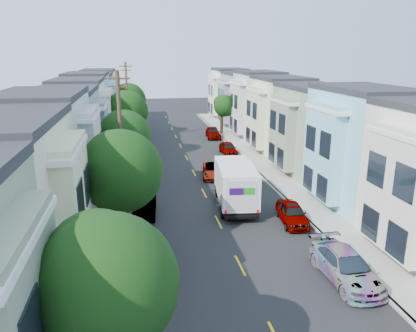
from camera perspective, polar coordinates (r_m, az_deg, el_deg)
ground at (r=28.06m, az=1.47°, el=-7.89°), size 160.00×160.00×0.00m
road_slab at (r=42.06m, az=-2.57°, el=0.18°), size 12.00×70.00×0.02m
curb_left at (r=41.73m, az=-10.83°, el=-0.12°), size 0.30×70.00×0.15m
curb_right at (r=43.20m, az=5.41°, el=0.63°), size 0.30×70.00×0.15m
sidewalk_left at (r=41.78m, az=-12.62°, el=-0.21°), size 2.60×70.00×0.15m
sidewalk_right at (r=43.56m, az=7.06°, el=0.70°), size 2.60×70.00×0.15m
centerline at (r=42.06m, az=-2.57°, el=0.16°), size 0.12×70.00×0.01m
townhouse_row_left at (r=42.17m, az=-17.77°, el=-0.54°), size 5.00×70.00×8.50m
townhouse_row_right at (r=44.82m, az=11.71°, el=0.82°), size 5.00×70.00×8.50m
tree_a at (r=12.31m, az=-14.40°, el=-15.86°), size 4.11×4.11×6.94m
tree_b at (r=23.06m, az=-12.42°, el=-0.78°), size 4.70×4.70×7.19m
tree_c at (r=32.68m, az=-11.82°, el=4.05°), size 4.20×4.20×6.95m
tree_d at (r=44.50m, az=-11.45°, el=7.51°), size 4.49×4.49×7.43m
tree_e at (r=56.82m, az=-11.21°, el=9.02°), size 4.70×4.70×7.34m
tree_far_r at (r=57.45m, az=2.24°, el=8.42°), size 3.10×3.10×5.62m
utility_pole_near at (r=27.90m, az=-12.09°, el=2.77°), size 1.60×0.26×10.00m
utility_pole_far at (r=53.57m, az=-11.27°, el=8.84°), size 1.60×0.26×10.00m
fedex_truck at (r=30.37m, az=3.86°, el=-2.38°), size 2.63×6.82×3.27m
lead_sedan at (r=37.75m, az=0.85°, el=-0.64°), size 2.72×4.77×1.25m
parked_left_b at (r=20.79m, az=-8.17°, el=-14.85°), size 2.08×4.45×1.40m
parked_left_c at (r=29.33m, az=-8.85°, el=-5.53°), size 1.76×4.33×1.41m
parked_left_d at (r=37.83m, az=-9.19°, el=-0.69°), size 2.03×4.72×1.41m
parked_right_a at (r=22.26m, az=18.79°, el=-13.25°), size 2.20×5.05×1.50m
parked_right_b at (r=28.23m, az=11.76°, el=-6.57°), size 2.06×4.40×1.38m
parked_right_c at (r=46.23m, az=2.86°, el=2.47°), size 1.71×4.32×1.39m
parked_right_d at (r=55.24m, az=0.70°, el=4.72°), size 2.07×4.77×1.51m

